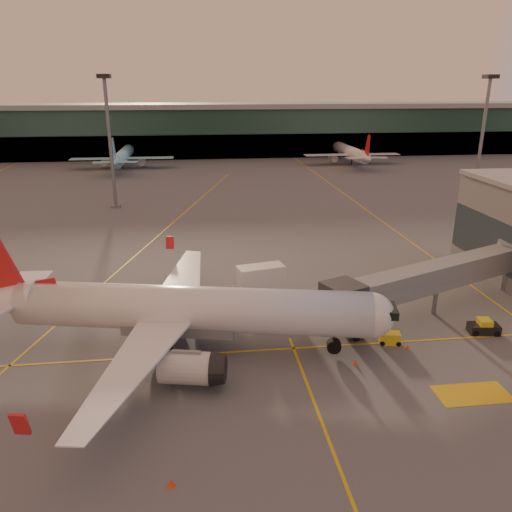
{
  "coord_description": "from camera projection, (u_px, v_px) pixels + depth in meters",
  "views": [
    {
      "loc": [
        -3.57,
        -36.15,
        23.73
      ],
      "look_at": [
        2.96,
        17.78,
        5.0
      ],
      "focal_mm": 35.0,
      "sensor_mm": 36.0,
      "label": 1
    }
  ],
  "objects": [
    {
      "name": "main_airplane",
      "position": [
        177.0,
        310.0,
        46.08
      ],
      "size": [
        40.13,
        36.47,
        12.2
      ],
      "rotation": [
        0.0,
        0.0,
        -0.2
      ],
      "color": "white",
      "rests_on": "ground"
    },
    {
      "name": "distant_aircraft_row",
      "position": [
        24.0,
        170.0,
        146.72
      ],
      "size": [
        225.0,
        34.0,
        13.0
      ],
      "color": "#8BD4E8",
      "rests_on": "ground"
    },
    {
      "name": "jet_bridge",
      "position": [
        447.0,
        275.0,
        53.96
      ],
      "size": [
        28.59,
        14.49,
        5.98
      ],
      "color": "slate",
      "rests_on": "ground"
    },
    {
      "name": "taxi_markings",
      "position": [
        176.0,
        235.0,
        82.99
      ],
      "size": [
        100.12,
        173.0,
        0.01
      ],
      "color": "gold",
      "rests_on": "ground"
    },
    {
      "name": "cone_wing_right",
      "position": [
        171.0,
        483.0,
        30.99
      ],
      "size": [
        0.48,
        0.48,
        0.61
      ],
      "color": "#EE3D0C",
      "rests_on": "ground"
    },
    {
      "name": "cone_wing_left",
      "position": [
        173.0,
        281.0,
        62.72
      ],
      "size": [
        0.44,
        0.44,
        0.55
      ],
      "color": "#EE3D0C",
      "rests_on": "ground"
    },
    {
      "name": "gpu_cart",
      "position": [
        390.0,
        338.0,
        48.06
      ],
      "size": [
        2.14,
        1.5,
        1.15
      ],
      "rotation": [
        0.0,
        0.0,
        -0.18
      ],
      "color": "gold",
      "rests_on": "ground"
    },
    {
      "name": "ground",
      "position": [
        247.0,
        381.0,
        42.07
      ],
      "size": [
        600.0,
        600.0,
        0.0
      ],
      "primitive_type": "plane",
      "color": "#4C4F54",
      "rests_on": "ground"
    },
    {
      "name": "pushback_tug",
      "position": [
        484.0,
        328.0,
        50.06
      ],
      "size": [
        3.12,
        1.99,
        1.51
      ],
      "rotation": [
        0.0,
        0.0,
        -0.15
      ],
      "color": "black",
      "rests_on": "ground"
    },
    {
      "name": "mast_east_near",
      "position": [
        483.0,
        130.0,
        101.67
      ],
      "size": [
        2.4,
        2.4,
        25.6
      ],
      "color": "slate",
      "rests_on": "ground"
    },
    {
      "name": "terminal",
      "position": [
        204.0,
        130.0,
        172.3
      ],
      "size": [
        400.0,
        20.0,
        17.6
      ],
      "color": "#19382D",
      "rests_on": "ground"
    },
    {
      "name": "cone_nose",
      "position": [
        408.0,
        347.0,
        47.15
      ],
      "size": [
        0.38,
        0.38,
        0.48
      ],
      "color": "#EE3D0C",
      "rests_on": "ground"
    },
    {
      "name": "catering_truck",
      "position": [
        261.0,
        281.0,
        57.4
      ],
      "size": [
        5.68,
        3.38,
        4.12
      ],
      "rotation": [
        0.0,
        0.0,
        0.22
      ],
      "color": "red",
      "rests_on": "ground"
    },
    {
      "name": "mast_west_near",
      "position": [
        109.0,
        133.0,
        96.9
      ],
      "size": [
        2.4,
        2.4,
        25.6
      ],
      "color": "slate",
      "rests_on": "ground"
    },
    {
      "name": "cone_fwd",
      "position": [
        355.0,
        362.0,
        44.53
      ],
      "size": [
        0.38,
        0.38,
        0.49
      ],
      "color": "#EE3D0C",
      "rests_on": "ground"
    }
  ]
}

